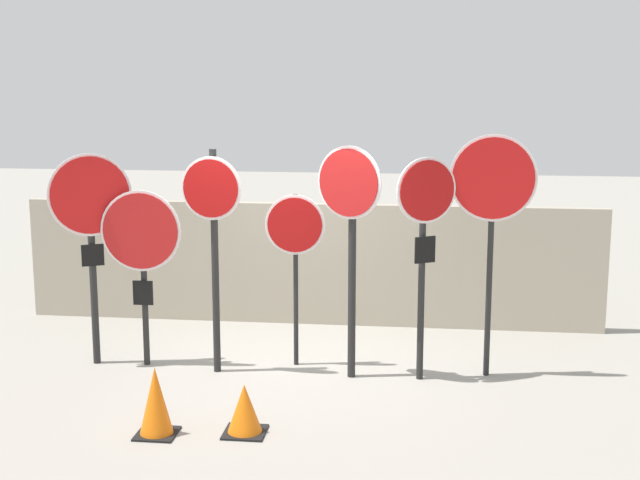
{
  "coord_description": "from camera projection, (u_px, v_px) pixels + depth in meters",
  "views": [
    {
      "loc": [
        1.51,
        -9.63,
        3.28
      ],
      "look_at": [
        0.34,
        0.0,
        1.46
      ],
      "focal_mm": 50.0,
      "sensor_mm": 36.0,
      "label": 1
    }
  ],
  "objects": [
    {
      "name": "traffic_cone_0",
      "position": [
        156.0,
        402.0,
        8.15
      ],
      "size": [
        0.37,
        0.37,
        0.65
      ],
      "color": "black",
      "rests_on": "ground"
    },
    {
      "name": "fence_back",
      "position": [
        310.0,
        264.0,
        11.74
      ],
      "size": [
        7.63,
        0.12,
        1.61
      ],
      "color": "#A89E89",
      "rests_on": "ground"
    },
    {
      "name": "ground_plane",
      "position": [
        290.0,
        365.0,
        10.18
      ],
      "size": [
        40.0,
        40.0,
        0.0
      ],
      "primitive_type": "plane",
      "color": "gray"
    },
    {
      "name": "stop_sign_1",
      "position": [
        141.0,
        243.0,
        9.89
      ],
      "size": [
        0.91,
        0.13,
        2.02
      ],
      "rotation": [
        0.0,
        0.0,
        0.02
      ],
      "color": "black",
      "rests_on": "ground"
    },
    {
      "name": "stop_sign_6",
      "position": [
        493.0,
        197.0,
        9.42
      ],
      "size": [
        0.93,
        0.12,
        2.66
      ],
      "rotation": [
        0.0,
        0.0,
        -0.0
      ],
      "color": "black",
      "rests_on": "ground"
    },
    {
      "name": "stop_sign_2",
      "position": [
        213.0,
        221.0,
        9.61
      ],
      "size": [
        0.68,
        0.18,
        2.49
      ],
      "rotation": [
        0.0,
        0.0,
        -0.16
      ],
      "color": "black",
      "rests_on": "ground"
    },
    {
      "name": "stop_sign_4",
      "position": [
        350.0,
        218.0,
        9.43
      ],
      "size": [
        0.7,
        0.38,
        2.54
      ],
      "rotation": [
        0.0,
        0.0,
        -0.47
      ],
      "color": "black",
      "rests_on": "ground"
    },
    {
      "name": "stop_sign_0",
      "position": [
        91.0,
        217.0,
        9.89
      ],
      "size": [
        0.83,
        0.45,
        2.42
      ],
      "rotation": [
        0.0,
        0.0,
        0.48
      ],
      "color": "black",
      "rests_on": "ground"
    },
    {
      "name": "stop_sign_3",
      "position": [
        295.0,
        237.0,
        9.88
      ],
      "size": [
        0.67,
        0.12,
        1.97
      ],
      "rotation": [
        0.0,
        0.0,
        0.03
      ],
      "color": "black",
      "rests_on": "ground"
    },
    {
      "name": "stop_sign_5",
      "position": [
        425.0,
        223.0,
        9.36
      ],
      "size": [
        0.62,
        0.37,
        2.43
      ],
      "rotation": [
        0.0,
        0.0,
        0.52
      ],
      "color": "black",
      "rests_on": "ground"
    },
    {
      "name": "traffic_cone_1",
      "position": [
        245.0,
        409.0,
        8.2
      ],
      "size": [
        0.39,
        0.39,
        0.47
      ],
      "color": "black",
      "rests_on": "ground"
    }
  ]
}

